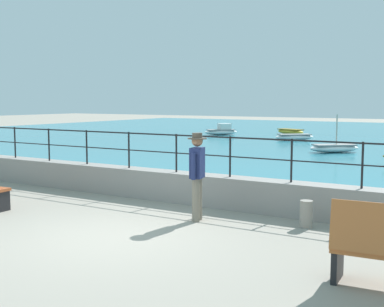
{
  "coord_description": "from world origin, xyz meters",
  "views": [
    {
      "loc": [
        5.72,
        -6.6,
        2.39
      ],
      "look_at": [
        -0.58,
        3.7,
        1.1
      ],
      "focal_mm": 46.99,
      "sensor_mm": 36.0,
      "label": 1
    }
  ],
  "objects": [
    {
      "name": "ground_plane",
      "position": [
        0.0,
        0.0,
        0.0
      ],
      "size": [
        120.0,
        120.0,
        0.0
      ],
      "primitive_type": "plane",
      "color": "gray"
    },
    {
      "name": "promenade_wall",
      "position": [
        0.0,
        3.2,
        0.35
      ],
      "size": [
        20.0,
        0.56,
        0.7
      ],
      "primitive_type": "cube",
      "color": "gray",
      "rests_on": "ground"
    },
    {
      "name": "railing",
      "position": [
        -0.0,
        3.2,
        1.31
      ],
      "size": [
        18.44,
        0.04,
        0.9
      ],
      "color": "black",
      "rests_on": "promenade_wall"
    },
    {
      "name": "person_walking",
      "position": [
        0.7,
        1.81,
        0.98
      ],
      "size": [
        0.38,
        0.56,
        1.75
      ],
      "color": "slate",
      "rests_on": "ground"
    },
    {
      "name": "bollard",
      "position": [
        2.73,
        2.41,
        0.26
      ],
      "size": [
        0.24,
        0.24,
        0.51
      ],
      "primitive_type": "cylinder",
      "color": "gray",
      "rests_on": "ground"
    },
    {
      "name": "boat_0",
      "position": [
        -10.19,
        23.21,
        0.33
      ],
      "size": [
        2.22,
        2.3,
        0.76
      ],
      "color": "white",
      "rests_on": "lake_water"
    },
    {
      "name": "boat_2",
      "position": [
        -4.41,
        21.4,
        0.26
      ],
      "size": [
        2.34,
        2.18,
        0.36
      ],
      "color": "white",
      "rests_on": "lake_water"
    },
    {
      "name": "boat_3",
      "position": [
        -0.51,
        15.77,
        0.26
      ],
      "size": [
        2.32,
        2.2,
        1.7
      ],
      "color": "white",
      "rests_on": "lake_water"
    },
    {
      "name": "boat_4",
      "position": [
        -6.41,
        26.13,
        0.26
      ],
      "size": [
        2.46,
        1.83,
        0.36
      ],
      "color": "gold",
      "rests_on": "lake_water"
    }
  ]
}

